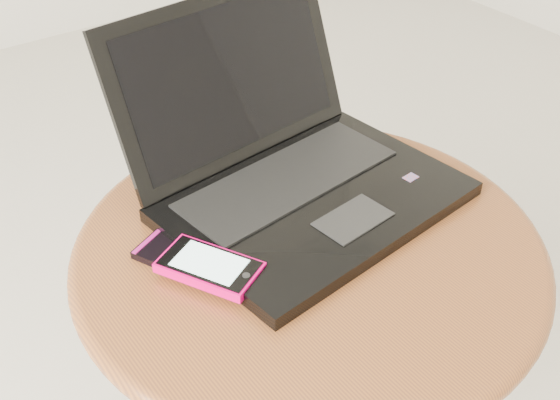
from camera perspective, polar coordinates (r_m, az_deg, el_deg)
table at (r=1.03m, az=2.21°, el=-7.81°), size 0.63×0.63×0.50m
laptop at (r=1.02m, az=0.76°, el=2.81°), size 0.43×0.41×0.25m
phone_black at (r=0.93m, az=-7.60°, el=-4.47°), size 0.11×0.14×0.01m
phone_pink at (r=0.89m, az=-5.60°, el=-5.30°), size 0.12×0.14×0.02m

